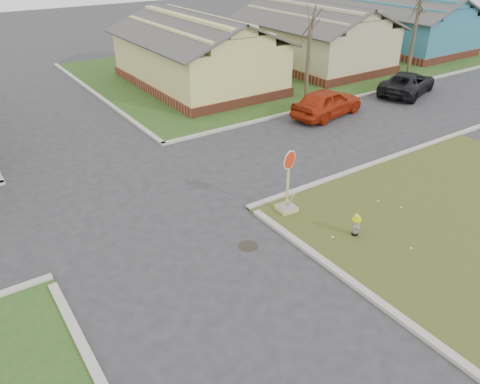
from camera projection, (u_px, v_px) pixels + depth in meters
ground at (181, 261)px, 14.46m from camera, size 120.00×120.00×0.00m
verge_far_right at (316, 57)px, 38.29m from camera, size 37.00×19.00×0.05m
curbs at (120, 196)px, 18.08m from camera, size 80.00×40.00×0.12m
manhole at (248, 246)px, 15.17m from camera, size 0.64×0.64×0.01m
side_house_yellow at (197, 52)px, 30.26m from camera, size 7.60×11.60×4.70m
side_house_tan at (312, 35)px, 35.18m from camera, size 7.60×11.60×4.70m
side_house_teal at (400, 23)px, 40.09m from camera, size 7.60×11.60×4.70m
tree_mid_right at (308, 64)px, 27.68m from camera, size 0.22×0.22×4.20m
tree_far_right at (413, 39)px, 32.68m from camera, size 0.22×0.22×4.76m
fire_hydrant at (356, 224)px, 15.44m from camera, size 0.30×0.30×0.80m
stop_sign at (287, 198)px, 16.80m from camera, size 0.67×0.66×2.38m
red_sedan at (327, 102)px, 25.63m from camera, size 4.84×2.58×1.57m
dark_pickup at (407, 83)px, 29.31m from camera, size 5.45×3.80×1.38m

